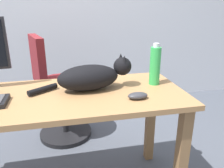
% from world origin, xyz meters
% --- Properties ---
extents(desk, '(1.57, 0.60, 0.71)m').
position_xyz_m(desk, '(0.00, 0.00, 0.60)').
color(desk, '#9E7247').
rests_on(desk, ground_plane).
extents(office_chair, '(0.50, 0.48, 0.95)m').
position_xyz_m(office_chair, '(0.03, 0.73, 0.42)').
color(office_chair, black).
rests_on(office_chair, ground_plane).
extents(cat, '(0.61, 0.22, 0.20)m').
position_xyz_m(cat, '(0.26, 0.05, 0.79)').
color(cat, black).
rests_on(cat, desk).
extents(computer_mouse, '(0.11, 0.06, 0.04)m').
position_xyz_m(computer_mouse, '(0.48, -0.15, 0.73)').
color(computer_mouse, '#333338').
rests_on(computer_mouse, desk).
extents(water_bottle, '(0.07, 0.07, 0.26)m').
position_xyz_m(water_bottle, '(0.65, 0.06, 0.83)').
color(water_bottle, green).
rests_on(water_bottle, desk).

